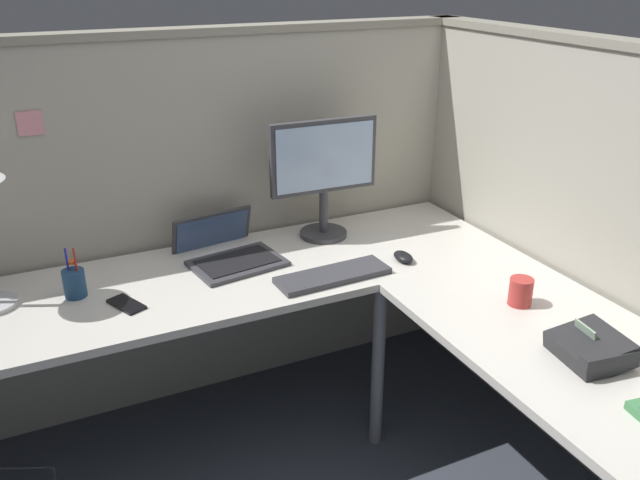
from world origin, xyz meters
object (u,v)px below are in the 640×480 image
at_px(keyboard, 333,275).
at_px(pen_cup, 74,283).
at_px(monitor, 324,170).
at_px(laptop, 226,251).
at_px(computer_mouse, 403,257).
at_px(cell_phone, 126,304).
at_px(office_phone, 592,349).
at_px(coffee_mug, 521,292).

distance_m(keyboard, pen_cup, 0.91).
height_order(monitor, laptop, monitor).
relative_size(computer_mouse, cell_phone, 0.72).
distance_m(cell_phone, office_phone, 1.49).
bearing_deg(coffee_mug, computer_mouse, 110.19).
height_order(laptop, office_phone, laptop).
xyz_separation_m(keyboard, pen_cup, (-0.88, 0.26, 0.04)).
bearing_deg(keyboard, office_phone, -63.52).
bearing_deg(monitor, coffee_mug, -67.44).
height_order(keyboard, cell_phone, keyboard).
height_order(keyboard, computer_mouse, computer_mouse).
xyz_separation_m(computer_mouse, pen_cup, (-1.19, 0.24, 0.04)).
bearing_deg(office_phone, monitor, 104.27).
distance_m(keyboard, coffee_mug, 0.67).
bearing_deg(cell_phone, office_phone, -61.63).
distance_m(keyboard, office_phone, 0.92).
relative_size(office_phone, coffee_mug, 2.38).
distance_m(laptop, office_phone, 1.38).
xyz_separation_m(laptop, keyboard, (0.30, -0.35, -0.01)).
xyz_separation_m(office_phone, coffee_mug, (0.04, 0.36, 0.01)).
distance_m(monitor, cell_phone, 0.96).
xyz_separation_m(cell_phone, office_phone, (1.17, -0.92, 0.03)).
xyz_separation_m(laptop, coffee_mug, (0.79, -0.80, 0.02)).
height_order(pen_cup, office_phone, pen_cup).
relative_size(computer_mouse, pen_cup, 0.58).
distance_m(monitor, office_phone, 1.25).
bearing_deg(pen_cup, computer_mouse, -11.47).
bearing_deg(office_phone, keyboard, 118.84).
bearing_deg(office_phone, coffee_mug, 83.14).
relative_size(keyboard, computer_mouse, 4.13).
xyz_separation_m(monitor, computer_mouse, (0.17, -0.36, -0.28)).
height_order(computer_mouse, office_phone, office_phone).
bearing_deg(keyboard, coffee_mug, -45.13).
relative_size(monitor, cell_phone, 3.47).
relative_size(monitor, pen_cup, 2.78).
bearing_deg(keyboard, computer_mouse, 0.80).
bearing_deg(cell_phone, monitor, -6.70).
bearing_deg(pen_cup, coffee_mug, -27.52).
bearing_deg(monitor, computer_mouse, -64.48).
xyz_separation_m(monitor, cell_phone, (-0.87, -0.26, -0.29)).
bearing_deg(cell_phone, coffee_mug, -48.41).
relative_size(cell_phone, coffee_mug, 1.50).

